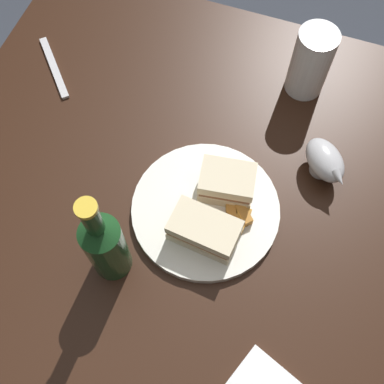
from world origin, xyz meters
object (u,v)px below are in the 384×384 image
sandwich_half_left (204,230)px  fork (54,67)px  pint_glass (310,65)px  sandwich_half_right (227,183)px  cider_bottle (105,245)px  gravy_boat (325,161)px  plate (206,210)px

sandwich_half_left → fork: size_ratio=0.72×
sandwich_half_left → pint_glass: pint_glass is taller
sandwich_half_right → fork: (0.46, -0.17, -0.04)m
cider_bottle → fork: bearing=-50.5°
sandwich_half_left → cider_bottle: cider_bottle is taller
sandwich_half_left → gravy_boat: (-0.18, -0.22, -0.00)m
cider_bottle → sandwich_half_left: bearing=-145.0°
cider_bottle → pint_glass: bearing=-114.7°
pint_glass → fork: (0.54, 0.14, -0.07)m
plate → sandwich_half_right: size_ratio=2.55×
plate → cider_bottle: (0.13, 0.15, 0.09)m
sandwich_half_left → pint_glass: bearing=-102.6°
sandwich_half_right → cider_bottle: (0.15, 0.20, 0.05)m
gravy_boat → cider_bottle: bearing=44.8°
plate → gravy_boat: 0.25m
cider_bottle → fork: cider_bottle is taller
sandwich_half_right → gravy_boat: sandwich_half_right is taller
pint_glass → gravy_boat: 0.21m
plate → gravy_boat: size_ratio=2.42×
sandwich_half_right → sandwich_half_left: bearing=84.7°
sandwich_half_right → gravy_boat: size_ratio=0.95×
sandwich_half_left → pint_glass: size_ratio=0.83×
gravy_boat → pint_glass: bearing=-66.5°
plate → gravy_boat: (-0.19, -0.16, 0.03)m
plate → sandwich_half_right: (-0.02, -0.05, 0.04)m
pint_glass → fork: 0.56m
sandwich_half_left → plate: bearing=-74.2°
gravy_boat → cider_bottle: 0.45m
sandwich_half_left → gravy_boat: size_ratio=1.10×
sandwich_half_left → sandwich_half_right: 0.10m
sandwich_half_right → fork: 0.49m
pint_glass → fork: size_ratio=0.87×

